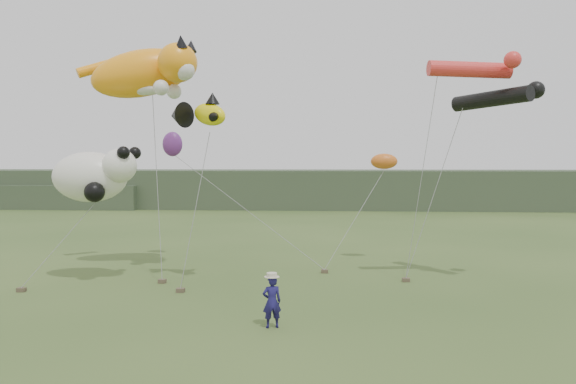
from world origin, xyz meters
name	(u,v)px	position (x,y,z in m)	size (l,w,h in m)	color
ground	(259,321)	(0.00, 0.00, 0.00)	(120.00, 120.00, 0.00)	#385123
headland	(281,189)	(-3.11, 44.69, 1.92)	(90.00, 13.00, 4.00)	#2D3D28
festival_attendant	(272,302)	(0.47, -0.67, 0.78)	(0.57, 0.37, 1.55)	#1A1653
sandbag_anchors	(224,282)	(-2.05, 5.13, 0.08)	(15.10, 4.68, 0.16)	brown
cat_kite	(150,72)	(-5.75, 7.37, 8.88)	(6.01, 3.43, 2.96)	orange
fish_kite	(198,114)	(-3.02, 4.90, 6.81)	(2.89, 1.88, 1.43)	yellow
tube_kites	(489,84)	(8.46, 5.92, 8.02)	(4.57, 3.08, 2.08)	black
panda_kite	(95,176)	(-7.40, 5.22, 4.36)	(3.64, 2.35, 2.26)	white
misc_kites	(271,152)	(-0.72, 10.70, 5.41)	(11.69, 0.76, 1.87)	#D2641E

